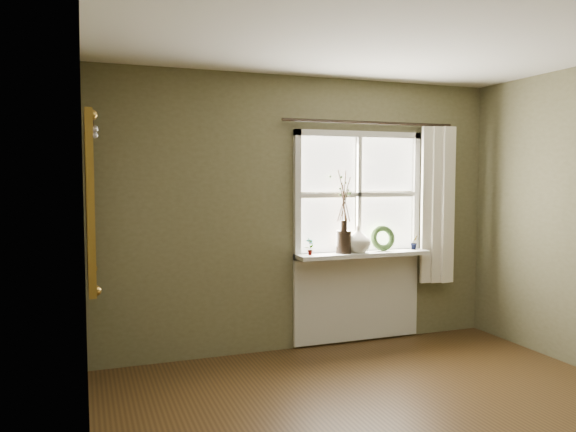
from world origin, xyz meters
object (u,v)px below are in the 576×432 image
at_px(dark_jug, 344,242).
at_px(cream_vase, 358,239).
at_px(wreath, 383,241).
at_px(gilt_mirror, 89,200).

bearing_deg(dark_jug, cream_vase, 0.00).
xyz_separation_m(dark_jug, cream_vase, (0.15, 0.00, 0.02)).
xyz_separation_m(wreath, gilt_mirror, (-2.75, -0.58, 0.47)).
bearing_deg(cream_vase, dark_jug, 180.00).
bearing_deg(gilt_mirror, dark_jug, 13.18).
bearing_deg(cream_vase, wreath, 7.72).
relative_size(dark_jug, wreath, 0.85).
distance_m(dark_jug, gilt_mirror, 2.41).
height_order(cream_vase, gilt_mirror, gilt_mirror).
bearing_deg(wreath, cream_vase, -167.47).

